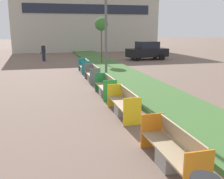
{
  "coord_description": "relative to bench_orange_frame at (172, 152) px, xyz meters",
  "views": [
    {
      "loc": [
        -1.73,
        2.32,
        3.12
      ],
      "look_at": [
        0.9,
        12.88,
        0.6
      ],
      "focal_mm": 42.0,
      "sensor_mm": 36.0,
      "label": 1
    }
  ],
  "objects": [
    {
      "name": "bench_orange_frame",
      "position": [
        0.0,
        0.0,
        0.0
      ],
      "size": [
        0.65,
        2.28,
        0.94
      ],
      "color": "#9E9B96",
      "rests_on": "ground"
    },
    {
      "name": "street_lamp_post",
      "position": [
        0.61,
        9.56,
        3.97
      ],
      "size": [
        0.24,
        0.44,
        7.91
      ],
      "color": "#56595B",
      "rests_on": "ground"
    },
    {
      "name": "bench_green_frame",
      "position": [
        -0.0,
        6.91,
        -0.01
      ],
      "size": [
        0.65,
        2.05,
        0.94
      ],
      "color": "#9E9B96",
      "rests_on": "ground"
    },
    {
      "name": "bench_yellow_frame",
      "position": [
        0.0,
        3.92,
        0.0
      ],
      "size": [
        0.65,
        2.29,
        0.94
      ],
      "color": "#9E9B96",
      "rests_on": "ground"
    },
    {
      "name": "sapling_tree_far",
      "position": [
        2.11,
        18.03,
        3.12
      ],
      "size": [
        1.14,
        1.14,
        4.11
      ],
      "color": "brown",
      "rests_on": "ground"
    },
    {
      "name": "building_backdrop",
      "position": [
        3.06,
        34.75,
        4.81
      ],
      "size": [
        20.04,
        7.84,
        10.36
      ],
      "color": "#B2AD9E",
      "rests_on": "ground"
    },
    {
      "name": "bench_teal_frame",
      "position": [
        -0.0,
        14.01,
        -0.01
      ],
      "size": [
        0.65,
        1.89,
        0.94
      ],
      "color": "#9E9B96",
      "rests_on": "ground"
    },
    {
      "name": "planter_grass_strip",
      "position": [
        2.26,
        4.67,
        -0.28
      ],
      "size": [
        2.8,
        120.0,
        0.18
      ],
      "color": "#426B33",
      "rests_on": "ground"
    },
    {
      "name": "parked_car_distant",
      "position": [
        7.47,
        20.62,
        0.54
      ],
      "size": [
        4.4,
        2.31,
        1.86
      ],
      "rotation": [
        0.0,
        0.0,
        0.14
      ],
      "color": "black",
      "rests_on": "ground"
    },
    {
      "name": "bench_grey_frame",
      "position": [
        -0.0,
        10.59,
        -0.0
      ],
      "size": [
        0.65,
        2.11,
        0.94
      ],
      "color": "#9E9B96",
      "rests_on": "ground"
    },
    {
      "name": "pedestrian_walking",
      "position": [
        -2.96,
        21.81,
        0.52
      ],
      "size": [
        0.53,
        0.24,
        1.74
      ],
      "color": "#232633",
      "rests_on": "ground"
    }
  ]
}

